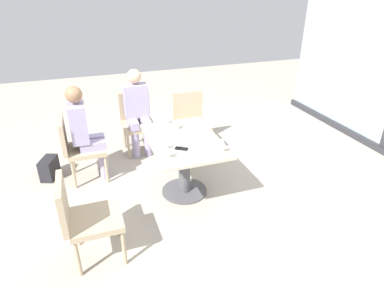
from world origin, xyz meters
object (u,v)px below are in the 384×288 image
person_front_left (85,129)px  wine_glass_1 (164,139)px  wine_glass_4 (173,140)px  chair_far_left (191,119)px  chair_front_left (78,145)px  chair_side_end (137,119)px  cell_phone_on_table (181,149)px  handbag_0 (49,168)px  wine_glass_0 (166,148)px  person_side_end (137,109)px  wine_glass_3 (166,115)px  chair_front_right (84,215)px  coffee_cup (176,126)px  wine_glass_2 (222,142)px  dining_table_main (184,155)px

person_front_left → wine_glass_1: bearing=40.6°
wine_glass_4 → chair_far_left: bearing=153.7°
chair_front_left → chair_side_end: bearing=125.9°
chair_side_end → chair_front_left: bearing=-54.1°
cell_phone_on_table → handbag_0: 1.96m
person_front_left → cell_phone_on_table: person_front_left is taller
wine_glass_0 → wine_glass_1: 0.20m
person_side_end → wine_glass_3: (0.76, 0.23, 0.16)m
person_side_end → wine_glass_3: person_side_end is taller
chair_side_end → wine_glass_0: 1.78m
chair_front_right → coffee_cup: 1.59m
wine_glass_0 → wine_glass_4: same height
chair_front_left → chair_side_end: size_ratio=1.00×
handbag_0 → wine_glass_3: bearing=95.4°
chair_front_right → wine_glass_2: bearing=100.6°
wine_glass_0 → wine_glass_4: bearing=143.0°
wine_glass_2 → cell_phone_on_table: size_ratio=1.28×
wine_glass_4 → person_side_end: bearing=-175.7°
dining_table_main → handbag_0: dining_table_main is taller
chair_front_right → cell_phone_on_table: 1.21m
chair_far_left → person_front_left: size_ratio=0.69×
person_front_left → wine_glass_2: (1.18, 1.34, 0.16)m
chair_side_end → coffee_cup: chair_side_end is taller
dining_table_main → person_front_left: bearing=-124.3°
chair_front_right → wine_glass_1: 1.11m
wine_glass_3 → handbag_0: 1.72m
wine_glass_2 → wine_glass_4: (-0.22, -0.47, 0.00)m
chair_far_left → wine_glass_3: wine_glass_3 is taller
chair_front_right → cell_phone_on_table: bearing=115.0°
handbag_0 → chair_front_right: bearing=35.2°
chair_front_right → wine_glass_3: 1.67m
chair_side_end → person_front_left: bearing=-50.4°
wine_glass_0 → wine_glass_1: size_ratio=1.00×
person_front_left → wine_glass_0: person_front_left is taller
cell_phone_on_table → handbag_0: bearing=-94.3°
wine_glass_1 → cell_phone_on_table: wine_glass_1 is taller
person_side_end → wine_glass_2: person_side_end is taller
chair_front_left → coffee_cup: bearing=70.2°
wine_glass_1 → coffee_cup: bearing=149.9°
wine_glass_2 → person_side_end: bearing=-161.1°
person_front_left → handbag_0: 0.79m
wine_glass_0 → coffee_cup: bearing=155.7°
chair_side_end → chair_front_right: size_ratio=1.00×
wine_glass_1 → chair_front_right: bearing=-58.8°
chair_far_left → person_front_left: person_front_left is taller
wine_glass_0 → wine_glass_3: size_ratio=1.00×
chair_far_left → handbag_0: chair_far_left is taller
chair_front_right → wine_glass_2: wine_glass_2 is taller
chair_far_left → wine_glass_1: bearing=-30.2°
chair_side_end → wine_glass_1: bearing=0.9°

